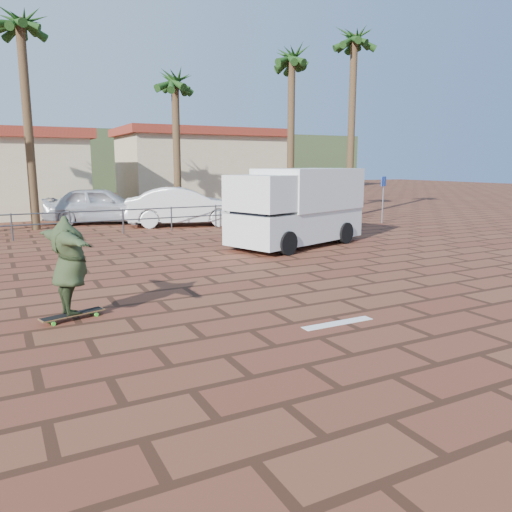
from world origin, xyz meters
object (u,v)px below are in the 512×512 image
at_px(car_white, 184,207).
at_px(car_silver, 101,205).
at_px(skateboarder, 69,265).
at_px(longboard, 73,315).
at_px(campervan, 297,205).

bearing_deg(car_white, car_silver, 66.44).
height_order(skateboarder, car_white, skateboarder).
bearing_deg(longboard, skateboarder, -15.89).
xyz_separation_m(longboard, car_white, (6.47, 12.26, 0.76)).
bearing_deg(skateboarder, car_white, -40.04).
bearing_deg(campervan, car_silver, 97.20).
height_order(skateboarder, car_silver, skateboarder).
relative_size(campervan, car_silver, 1.08).
bearing_deg(longboard, campervan, 17.10).
bearing_deg(car_silver, car_white, -109.87).
relative_size(skateboarder, car_white, 0.42).
xyz_separation_m(campervan, car_white, (-1.56, 7.04, -0.51)).
relative_size(skateboarder, car_silver, 0.43).
distance_m(car_silver, car_white, 4.08).
bearing_deg(car_silver, campervan, -134.73).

